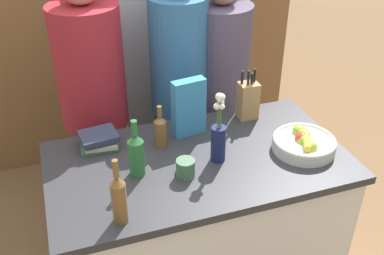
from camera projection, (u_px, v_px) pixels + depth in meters
The scene contains 14 objects.
kitchen_island at pixel (198, 227), 2.40m from camera, with size 1.44×0.79×0.90m.
refrigerator at pixel (173, 42), 3.14m from camera, with size 0.85×0.63×2.03m.
fruit_bowl at pixel (304, 143), 2.21m from camera, with size 0.31×0.31×0.10m.
knife_block at pixel (248, 100), 2.44m from camera, with size 0.10×0.09×0.29m.
flower_vase at pixel (219, 136), 2.09m from camera, with size 0.07×0.07×0.36m.
cereal_box at pixel (189, 108), 2.28m from camera, with size 0.18×0.08×0.31m.
coffee_mug at pixel (185, 168), 2.03m from camera, with size 0.09×0.12×0.09m.
book_stack at pixel (99, 140), 2.23m from camera, with size 0.20×0.17×0.08m.
bottle_oil at pixel (160, 130), 2.22m from camera, with size 0.06×0.06×0.22m.
bottle_vinegar at pixel (136, 154), 2.01m from camera, with size 0.07×0.07×0.28m.
bottle_wine at pixel (119, 198), 1.74m from camera, with size 0.06×0.06×0.30m.
person_at_sink at pixel (94, 101), 2.54m from camera, with size 0.37×0.37×1.70m.
person_in_blue at pixel (179, 88), 2.67m from camera, with size 0.33×0.33×1.70m.
person_in_red_tee at pixel (219, 88), 2.79m from camera, with size 0.36×0.36×1.61m.
Camera 1 is at (-0.60, -1.65, 2.17)m, focal length 42.00 mm.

